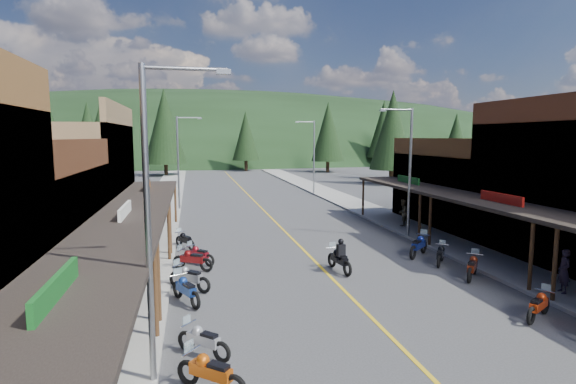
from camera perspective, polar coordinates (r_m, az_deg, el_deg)
ground at (r=19.32m, az=6.82°, el=-12.01°), size 220.00×220.00×0.00m
centerline at (r=38.25m, az=-2.98°, el=-2.44°), size 0.15×90.00×0.01m
sidewalk_west at (r=37.85m, az=-16.11°, el=-2.70°), size 3.40×94.00×0.15m
sidewalk_east at (r=40.53m, az=9.25°, el=-1.89°), size 3.40×94.00×0.15m
shop_west_3 at (r=29.71m, az=-27.29°, el=0.90°), size 10.90×10.20×8.20m
shop_east_3 at (r=34.93m, az=22.37°, el=0.32°), size 10.90×10.20×6.20m
streetlight_0 at (r=11.43m, az=-16.70°, el=-2.45°), size 2.16×0.18×8.00m
streetlight_1 at (r=39.30m, az=-13.59°, el=4.16°), size 2.16×0.18×8.00m
streetlight_2 at (r=28.45m, az=14.99°, el=3.10°), size 2.16×0.18×8.00m
streetlight_3 at (r=49.03m, az=3.16°, el=4.87°), size 2.16×0.18×8.00m
ridge_hill at (r=152.49m, az=-9.97°, el=4.54°), size 310.00×140.00×60.00m
pine_1 at (r=89.08m, az=-24.05°, el=7.02°), size 5.88×5.88×12.50m
pine_2 at (r=75.37m, az=-15.39°, el=8.06°), size 6.72×6.72×14.00m
pine_3 at (r=83.85m, az=-5.39°, el=7.12°), size 5.04×5.04×11.00m
pine_4 at (r=80.90m, az=5.11°, el=7.66°), size 5.88×5.88×12.50m
pine_5 at (r=97.83m, az=12.05°, el=7.86°), size 6.72×6.72×14.00m
pine_6 at (r=96.48m, az=20.56°, el=6.69°), size 5.04×5.04×11.00m
pine_7 at (r=96.80m, az=-27.99°, el=6.76°), size 5.88×5.88×12.50m
pine_8 at (r=59.43m, az=-27.97°, el=5.90°), size 4.48×4.48×10.00m
pine_9 at (r=69.11m, az=13.64°, el=6.90°), size 4.93×4.93×10.80m
pine_10 at (r=68.30m, az=-22.48°, el=6.90°), size 5.38×5.38×11.60m
pine_11 at (r=61.08m, az=13.13°, el=7.68°), size 5.82×5.82×12.40m
bike_west_5 at (r=12.00m, az=-9.79°, el=-21.45°), size 1.99×1.84×1.16m
bike_west_6 at (r=13.72m, az=-10.71°, el=-17.86°), size 1.80×1.74×1.07m
bike_west_7 at (r=17.73m, az=-12.83°, el=-11.85°), size 1.56×2.20×1.20m
bike_west_8 at (r=19.16m, az=-12.43°, el=-10.41°), size 2.02×1.90×1.19m
bike_west_9 at (r=21.83m, az=-12.05°, el=-8.27°), size 2.11×1.62×1.17m
bike_west_10 at (r=22.78m, az=-11.23°, el=-7.71°), size 1.79×1.80×1.09m
bike_west_11 at (r=26.10m, az=-12.96°, el=-5.89°), size 1.51×1.93×1.07m
bike_east_6 at (r=18.14m, az=29.24°, el=-12.33°), size 1.98×1.53×1.10m
bike_east_7 at (r=21.81m, az=22.38°, el=-8.64°), size 1.93×2.01×1.19m
bike_east_8 at (r=23.59m, az=18.81°, el=-7.44°), size 1.66×1.90×1.09m
bike_east_9 at (r=24.77m, az=16.26°, el=-6.41°), size 2.19×2.08×1.30m
rider_on_bike at (r=21.30m, az=6.56°, el=-8.34°), size 1.06×2.25×1.65m
pedestrian_east_a at (r=20.98m, az=31.64°, el=-8.53°), size 0.58×0.73×1.77m
pedestrian_east_b at (r=32.11m, az=14.37°, el=-2.53°), size 1.05×0.93×1.87m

